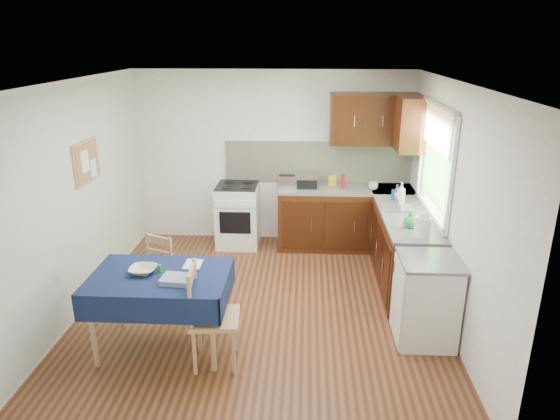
# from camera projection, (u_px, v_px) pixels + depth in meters

# --- Properties ---
(floor) EXTENTS (4.20, 4.20, 0.00)m
(floor) POSITION_uv_depth(u_px,v_px,m) (261.00, 306.00, 5.70)
(floor) COLOR #462512
(floor) RESTS_ON ground
(ceiling) EXTENTS (4.00, 4.20, 0.02)m
(ceiling) POSITION_uv_depth(u_px,v_px,m) (258.00, 82.00, 4.89)
(ceiling) COLOR white
(ceiling) RESTS_ON wall_back
(wall_back) EXTENTS (4.00, 0.02, 2.50)m
(wall_back) POSITION_uv_depth(u_px,v_px,m) (273.00, 158.00, 7.28)
(wall_back) COLOR silver
(wall_back) RESTS_ON ground
(wall_front) EXTENTS (4.00, 0.02, 2.50)m
(wall_front) POSITION_uv_depth(u_px,v_px,m) (231.00, 301.00, 3.31)
(wall_front) COLOR silver
(wall_front) RESTS_ON ground
(wall_left) EXTENTS (0.02, 4.20, 2.50)m
(wall_left) POSITION_uv_depth(u_px,v_px,m) (76.00, 199.00, 5.40)
(wall_left) COLOR silver
(wall_left) RESTS_ON ground
(wall_right) EXTENTS (0.02, 4.20, 2.50)m
(wall_right) POSITION_uv_depth(u_px,v_px,m) (451.00, 206.00, 5.19)
(wall_right) COLOR silver
(wall_right) RESTS_ON ground
(base_cabinets) EXTENTS (1.90, 2.30, 0.86)m
(base_cabinets) POSITION_uv_depth(u_px,v_px,m) (370.00, 233.00, 6.68)
(base_cabinets) COLOR #331408
(base_cabinets) RESTS_ON ground
(worktop_back) EXTENTS (1.90, 0.60, 0.04)m
(worktop_back) POSITION_uv_depth(u_px,v_px,m) (346.00, 189.00, 7.06)
(worktop_back) COLOR slate
(worktop_back) RESTS_ON base_cabinets
(worktop_right) EXTENTS (0.60, 1.70, 0.04)m
(worktop_right) POSITION_uv_depth(u_px,v_px,m) (407.00, 217.00, 5.94)
(worktop_right) COLOR slate
(worktop_right) RESTS_ON base_cabinets
(worktop_corner) EXTENTS (0.60, 0.60, 0.04)m
(worktop_corner) POSITION_uv_depth(u_px,v_px,m) (392.00, 190.00, 7.03)
(worktop_corner) COLOR slate
(worktop_corner) RESTS_ON base_cabinets
(splashback) EXTENTS (2.70, 0.02, 0.60)m
(splashback) POSITION_uv_depth(u_px,v_px,m) (318.00, 162.00, 7.25)
(splashback) COLOR beige
(splashback) RESTS_ON wall_back
(upper_cabinets) EXTENTS (1.20, 0.85, 0.70)m
(upper_cabinets) POSITION_uv_depth(u_px,v_px,m) (384.00, 121.00, 6.72)
(upper_cabinets) COLOR #331408
(upper_cabinets) RESTS_ON wall_back
(stove) EXTENTS (0.60, 0.61, 0.92)m
(stove) POSITION_uv_depth(u_px,v_px,m) (238.00, 215.00, 7.28)
(stove) COLOR white
(stove) RESTS_ON ground
(window) EXTENTS (0.04, 1.48, 1.26)m
(window) POSITION_uv_depth(u_px,v_px,m) (436.00, 153.00, 5.72)
(window) COLOR #2F5724
(window) RESTS_ON wall_right
(fridge) EXTENTS (0.58, 0.60, 0.89)m
(fridge) POSITION_uv_depth(u_px,v_px,m) (426.00, 300.00, 4.95)
(fridge) COLOR white
(fridge) RESTS_ON ground
(corkboard) EXTENTS (0.04, 0.62, 0.47)m
(corkboard) POSITION_uv_depth(u_px,v_px,m) (86.00, 162.00, 5.56)
(corkboard) COLOR #A78153
(corkboard) RESTS_ON wall_left
(dining_table) EXTENTS (1.30, 0.88, 0.79)m
(dining_table) POSITION_uv_depth(u_px,v_px,m) (160.00, 285.00, 4.74)
(dining_table) COLOR #0E1639
(dining_table) RESTS_ON ground
(chair_far) EXTENTS (0.51, 0.51, 0.88)m
(chair_far) POSITION_uv_depth(u_px,v_px,m) (168.00, 265.00, 5.66)
(chair_far) COLOR #A78153
(chair_far) RESTS_ON ground
(chair_near) EXTENTS (0.47, 0.47, 0.99)m
(chair_near) POSITION_uv_depth(u_px,v_px,m) (209.00, 313.00, 4.56)
(chair_near) COLOR #A78153
(chair_near) RESTS_ON ground
(toaster) EXTENTS (0.26, 0.16, 0.20)m
(toaster) POSITION_uv_depth(u_px,v_px,m) (287.00, 182.00, 7.01)
(toaster) COLOR silver
(toaster) RESTS_ON worktop_back
(sandwich_press) EXTENTS (0.28, 0.24, 0.16)m
(sandwich_press) POSITION_uv_depth(u_px,v_px,m) (307.00, 182.00, 7.05)
(sandwich_press) COLOR black
(sandwich_press) RESTS_ON worktop_back
(sauce_bottle) EXTENTS (0.05, 0.05, 0.21)m
(sauce_bottle) POSITION_uv_depth(u_px,v_px,m) (343.00, 181.00, 6.97)
(sauce_bottle) COLOR red
(sauce_bottle) RESTS_ON worktop_back
(yellow_packet) EXTENTS (0.12, 0.09, 0.15)m
(yellow_packet) POSITION_uv_depth(u_px,v_px,m) (333.00, 180.00, 7.14)
(yellow_packet) COLOR gold
(yellow_packet) RESTS_ON worktop_back
(dish_rack) EXTENTS (0.38, 0.29, 0.18)m
(dish_rack) POSITION_uv_depth(u_px,v_px,m) (397.00, 207.00, 6.18)
(dish_rack) COLOR gray
(dish_rack) RESTS_ON worktop_right
(kettle) EXTENTS (0.17, 0.17, 0.29)m
(kettle) POSITION_uv_depth(u_px,v_px,m) (423.00, 225.00, 5.28)
(kettle) COLOR white
(kettle) RESTS_ON worktop_right
(cup) EXTENTS (0.17, 0.17, 0.11)m
(cup) POSITION_uv_depth(u_px,v_px,m) (373.00, 186.00, 6.94)
(cup) COLOR silver
(cup) RESTS_ON worktop_back
(soap_bottle_a) EXTENTS (0.13, 0.13, 0.30)m
(soap_bottle_a) POSITION_uv_depth(u_px,v_px,m) (401.00, 194.00, 6.27)
(soap_bottle_a) COLOR white
(soap_bottle_a) RESTS_ON worktop_right
(soap_bottle_b) EXTENTS (0.13, 0.13, 0.20)m
(soap_bottle_b) POSITION_uv_depth(u_px,v_px,m) (396.00, 192.00, 6.49)
(soap_bottle_b) COLOR #1D44AC
(soap_bottle_b) RESTS_ON worktop_right
(soap_bottle_c) EXTENTS (0.19, 0.19, 0.19)m
(soap_bottle_c) POSITION_uv_depth(u_px,v_px,m) (410.00, 220.00, 5.54)
(soap_bottle_c) COLOR #258B42
(soap_bottle_c) RESTS_ON worktop_right
(plate_bowl) EXTENTS (0.26, 0.26, 0.06)m
(plate_bowl) POSITION_uv_depth(u_px,v_px,m) (143.00, 270.00, 4.73)
(plate_bowl) COLOR beige
(plate_bowl) RESTS_ON dining_table
(book) EXTENTS (0.17, 0.23, 0.02)m
(book) POSITION_uv_depth(u_px,v_px,m) (184.00, 265.00, 4.90)
(book) COLOR white
(book) RESTS_ON dining_table
(spice_jar) EXTENTS (0.04, 0.04, 0.08)m
(spice_jar) POSITION_uv_depth(u_px,v_px,m) (160.00, 269.00, 4.73)
(spice_jar) COLOR #23812A
(spice_jar) RESTS_ON dining_table
(tea_towel) EXTENTS (0.30, 0.25, 0.05)m
(tea_towel) POSITION_uv_depth(u_px,v_px,m) (177.00, 279.00, 4.56)
(tea_towel) COLOR navy
(tea_towel) RESTS_ON dining_table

